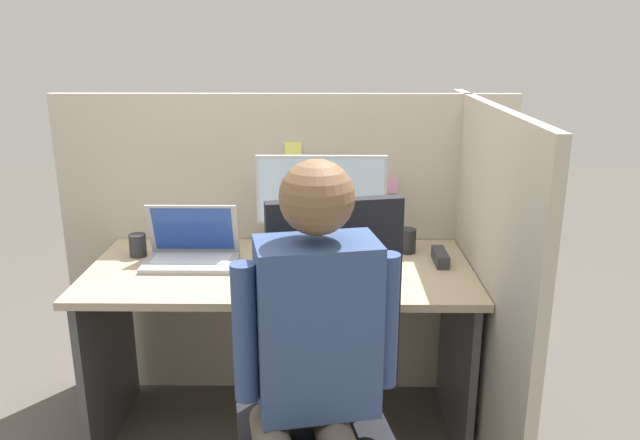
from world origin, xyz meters
The scene contains 13 objects.
cubicle_panel_back centered at (0.00, 0.73, 0.70)m, with size 2.02×0.05×1.41m.
cubicle_panel_right centered at (0.79, 0.28, 0.70)m, with size 0.04×1.35×1.41m.
desk centered at (0.00, 0.35, 0.57)m, with size 1.52×0.71×0.76m.
paper_box centered at (0.16, 0.55, 0.79)m, with size 0.34×0.21×0.07m.
monitor centered at (0.16, 0.55, 1.01)m, with size 0.54×0.20×0.34m.
laptop centered at (-0.36, 0.40, 0.81)m, with size 0.37×0.23×0.24m.
mouse centered at (-0.12, 0.26, 0.78)m, with size 0.07×0.04×0.04m.
stapler centered at (0.65, 0.41, 0.78)m, with size 0.05×0.16×0.05m.
carrot_toy centered at (0.14, 0.08, 0.78)m, with size 0.04×0.14×0.04m.
office_chair centered at (0.18, -0.24, 0.58)m, with size 0.55×0.59×1.16m.
person centered at (0.15, -0.42, 0.78)m, with size 0.47×0.51×1.33m.
coffee_mug centered at (0.53, 0.54, 0.81)m, with size 0.07×0.07×0.10m.
pen_cup centered at (-0.60, 0.48, 0.81)m, with size 0.07×0.07×0.09m.
Camera 1 is at (0.18, -1.97, 1.65)m, focal length 35.00 mm.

